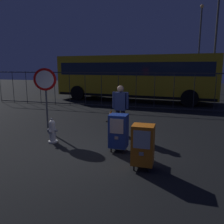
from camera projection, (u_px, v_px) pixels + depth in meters
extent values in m
plane|color=black|center=(89.00, 152.00, 6.17)|extent=(60.00, 60.00, 0.00)
cylinder|color=silver|center=(53.00, 141.00, 7.00)|extent=(0.28, 0.28, 0.05)
cylinder|color=silver|center=(52.00, 132.00, 6.94)|extent=(0.19, 0.19, 0.55)
sphere|color=silver|center=(52.00, 123.00, 6.89)|extent=(0.19, 0.19, 0.19)
cylinder|color=gray|center=(52.00, 119.00, 6.86)|extent=(0.06, 0.06, 0.05)
cylinder|color=gray|center=(50.00, 132.00, 6.81)|extent=(0.09, 0.08, 0.09)
cylinder|color=gray|center=(49.00, 130.00, 6.96)|extent=(0.07, 0.07, 0.07)
cylinder|color=gray|center=(56.00, 131.00, 6.89)|extent=(0.07, 0.07, 0.07)
cylinder|color=black|center=(134.00, 168.00, 5.08)|extent=(0.04, 0.04, 0.12)
cylinder|color=black|center=(149.00, 170.00, 4.98)|extent=(0.04, 0.04, 0.12)
cylinder|color=black|center=(136.00, 163.00, 5.34)|extent=(0.04, 0.04, 0.12)
cylinder|color=black|center=(151.00, 165.00, 5.25)|extent=(0.04, 0.04, 0.12)
cube|color=orange|center=(143.00, 145.00, 5.06)|extent=(0.48, 0.40, 0.90)
cube|color=#B2B7BF|center=(142.00, 140.00, 4.83)|extent=(0.36, 0.01, 0.40)
cube|color=gray|center=(141.00, 154.00, 4.89)|extent=(0.10, 0.02, 0.08)
cylinder|color=black|center=(111.00, 150.00, 6.18)|extent=(0.04, 0.04, 0.12)
cylinder|color=black|center=(123.00, 151.00, 6.08)|extent=(0.04, 0.04, 0.12)
cylinder|color=black|center=(114.00, 147.00, 6.44)|extent=(0.04, 0.04, 0.12)
cylinder|color=black|center=(126.00, 148.00, 6.35)|extent=(0.04, 0.04, 0.12)
cube|color=navy|center=(119.00, 131.00, 6.16)|extent=(0.48, 0.40, 0.90)
cube|color=#B2B7BF|center=(117.00, 126.00, 5.94)|extent=(0.36, 0.01, 0.40)
cube|color=gray|center=(116.00, 138.00, 5.99)|extent=(0.10, 0.02, 0.08)
cylinder|color=#4C4F54|center=(46.00, 101.00, 7.91)|extent=(0.06, 0.06, 2.20)
cylinder|color=red|center=(45.00, 79.00, 7.75)|extent=(0.71, 0.31, 0.76)
cylinder|color=white|center=(45.00, 79.00, 7.73)|extent=(0.56, 0.23, 0.60)
cylinder|color=black|center=(118.00, 122.00, 7.73)|extent=(0.14, 0.14, 0.85)
cylinder|color=black|center=(123.00, 123.00, 7.68)|extent=(0.14, 0.14, 0.85)
cube|color=navy|center=(120.00, 101.00, 7.56)|extent=(0.36, 0.20, 0.60)
sphere|color=tan|center=(121.00, 89.00, 7.48)|extent=(0.22, 0.22, 0.22)
cylinder|color=navy|center=(114.00, 100.00, 7.62)|extent=(0.09, 0.09, 0.55)
cylinder|color=navy|center=(127.00, 101.00, 7.49)|extent=(0.09, 0.09, 0.55)
cube|color=black|center=(111.00, 121.00, 9.71)|extent=(0.36, 0.36, 0.03)
cone|color=orange|center=(111.00, 115.00, 9.66)|extent=(0.28, 0.28, 0.50)
cylinder|color=white|center=(111.00, 114.00, 9.65)|extent=(0.17, 0.17, 0.06)
cube|color=#2D2D33|center=(136.00, 73.00, 12.32)|extent=(18.00, 0.04, 0.05)
cube|color=#2D2D33|center=(136.00, 107.00, 12.67)|extent=(18.00, 0.04, 0.05)
cylinder|color=#2D2D33|center=(0.00, 87.00, 14.97)|extent=(0.03, 0.03, 2.00)
cylinder|color=#2D2D33|center=(13.00, 87.00, 14.70)|extent=(0.03, 0.03, 2.00)
cylinder|color=#2D2D33|center=(26.00, 87.00, 14.42)|extent=(0.03, 0.03, 2.00)
cylinder|color=#2D2D33|center=(40.00, 88.00, 14.15)|extent=(0.03, 0.03, 2.00)
cylinder|color=#2D2D33|center=(55.00, 88.00, 13.87)|extent=(0.03, 0.03, 2.00)
cylinder|color=#2D2D33|center=(70.00, 89.00, 13.60)|extent=(0.03, 0.03, 2.00)
cylinder|color=#2D2D33|center=(85.00, 89.00, 13.32)|extent=(0.03, 0.03, 2.00)
cylinder|color=#2D2D33|center=(101.00, 90.00, 13.05)|extent=(0.03, 0.03, 2.00)
cylinder|color=#2D2D33|center=(118.00, 90.00, 12.78)|extent=(0.03, 0.03, 2.00)
cylinder|color=#2D2D33|center=(136.00, 91.00, 12.50)|extent=(0.03, 0.03, 2.00)
cylinder|color=#2D2D33|center=(154.00, 91.00, 12.23)|extent=(0.03, 0.03, 2.00)
cylinder|color=#2D2D33|center=(174.00, 92.00, 11.95)|extent=(0.03, 0.03, 2.00)
cylinder|color=#2D2D33|center=(194.00, 92.00, 11.68)|extent=(0.03, 0.03, 2.00)
cylinder|color=#2D2D33|center=(215.00, 93.00, 11.40)|extent=(0.03, 0.03, 2.00)
cube|color=gold|center=(134.00, 76.00, 15.38)|extent=(10.69, 3.46, 2.65)
cube|color=#1E2838|center=(135.00, 69.00, 15.29)|extent=(10.06, 3.42, 0.80)
cube|color=black|center=(134.00, 94.00, 15.62)|extent=(10.48, 3.45, 0.16)
cylinder|color=black|center=(190.00, 98.00, 13.14)|extent=(1.02, 0.37, 1.00)
cylinder|color=black|center=(192.00, 94.00, 15.42)|extent=(1.02, 0.37, 1.00)
cylinder|color=black|center=(78.00, 93.00, 15.79)|extent=(1.02, 0.37, 1.00)
cylinder|color=black|center=(94.00, 90.00, 18.07)|extent=(1.02, 0.37, 1.00)
cylinder|color=#4C4F54|center=(199.00, 51.00, 20.32)|extent=(0.14, 0.14, 7.29)
sphere|color=#FFD18C|center=(202.00, 6.00, 19.60)|extent=(0.32, 0.32, 0.32)
cylinder|color=#4C4F54|center=(216.00, 40.00, 15.63)|extent=(0.14, 0.14, 8.16)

